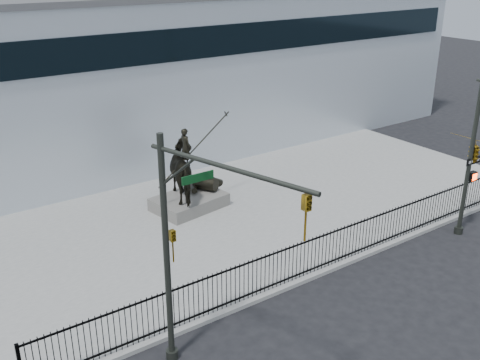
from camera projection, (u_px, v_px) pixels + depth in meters
ground at (345, 287)px, 20.30m from camera, size 120.00×120.00×0.00m
plaza at (235, 216)px, 25.57m from camera, size 30.00×12.00×0.15m
building at (112, 74)px, 33.77m from camera, size 44.00×14.00×9.00m
picket_fence at (323, 251)px, 20.91m from camera, size 22.10×0.10×1.50m
statue_plinth at (189, 202)px, 26.15m from camera, size 3.49×2.65×0.60m
equestrian_statue at (189, 171)px, 25.61m from camera, size 4.05×2.82×3.46m
traffic_signal_left at (189, 248)px, 14.71m from camera, size 1.52×4.84×7.00m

